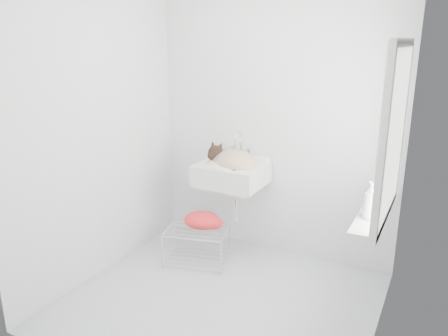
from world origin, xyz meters
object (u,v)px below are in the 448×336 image
at_px(cat, 232,160).
at_px(wire_rack, 197,246).
at_px(bottle_c, 377,202).
at_px(bottle_a, 368,218).
at_px(sink, 232,164).
at_px(bottle_b, 370,215).

bearing_deg(cat, wire_rack, -112.20).
relative_size(wire_rack, bottle_c, 3.17).
bearing_deg(bottle_a, sink, 151.02).
bearing_deg(bottle_a, bottle_b, 90.00).
relative_size(sink, cat, 1.25).
height_order(bottle_b, bottle_c, bottle_b).
bearing_deg(wire_rack, sink, 58.71).
bearing_deg(bottle_b, bottle_c, 90.00).
height_order(cat, bottle_b, cat).
relative_size(sink, bottle_b, 2.73).
bearing_deg(bottle_b, wire_rack, 166.82).
distance_m(sink, bottle_c, 1.34).
xyz_separation_m(bottle_a, bottle_b, (0.00, 0.07, 0.00)).
xyz_separation_m(sink, bottle_a, (1.28, -0.71, 0.00)).
bearing_deg(bottle_c, bottle_a, -90.00).
distance_m(cat, bottle_a, 1.45).
relative_size(wire_rack, bottle_a, 2.68).
xyz_separation_m(cat, bottle_b, (1.27, -0.63, -0.04)).
distance_m(bottle_b, bottle_c, 0.24).
bearing_deg(bottle_b, bottle_a, -90.00).
distance_m(cat, bottle_b, 1.42).
relative_size(sink, bottle_a, 2.96).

